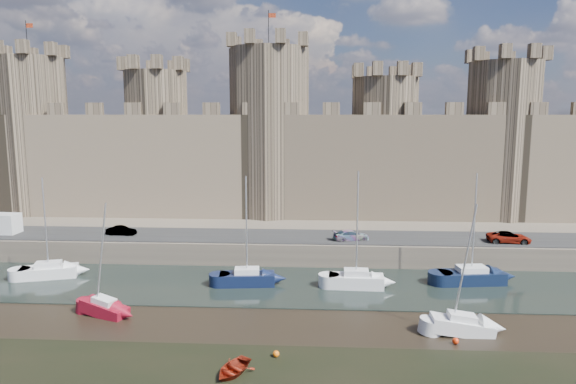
# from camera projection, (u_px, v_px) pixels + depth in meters

# --- Properties ---
(water_channel) EXTENTS (160.00, 12.00, 0.08)m
(water_channel) POSITION_uv_depth(u_px,v_px,m) (227.00, 285.00, 50.33)
(water_channel) COLOR black
(water_channel) RESTS_ON ground
(quay) EXTENTS (160.00, 60.00, 2.50)m
(quay) POSITION_uv_depth(u_px,v_px,m) (264.00, 207.00, 85.67)
(quay) COLOR #4C443A
(quay) RESTS_ON ground
(road) EXTENTS (160.00, 7.00, 0.10)m
(road) POSITION_uv_depth(u_px,v_px,m) (241.00, 236.00, 59.81)
(road) COLOR black
(road) RESTS_ON quay
(castle) EXTENTS (108.50, 11.00, 29.00)m
(castle) POSITION_uv_depth(u_px,v_px,m) (251.00, 149.00, 72.29)
(castle) COLOR #42382B
(castle) RESTS_ON quay
(car_1) EXTENTS (3.50, 1.43, 1.13)m
(car_1) POSITION_uv_depth(u_px,v_px,m) (121.00, 231.00, 60.05)
(car_1) COLOR gray
(car_1) RESTS_ON quay
(car_2) EXTENTS (4.34, 2.62, 1.18)m
(car_2) POSITION_uv_depth(u_px,v_px,m) (351.00, 235.00, 57.68)
(car_2) COLOR gray
(car_2) RESTS_ON quay
(car_3) EXTENTS (4.79, 2.50, 1.29)m
(car_3) POSITION_uv_depth(u_px,v_px,m) (509.00, 237.00, 56.50)
(car_3) COLOR gray
(car_3) RESTS_ON quay
(sailboat_0) EXTENTS (5.88, 3.64, 10.29)m
(sailboat_0) POSITION_uv_depth(u_px,v_px,m) (49.00, 271.00, 52.32)
(sailboat_0) COLOR silver
(sailboat_0) RESTS_ON ground
(sailboat_1) EXTENTS (5.53, 2.63, 10.71)m
(sailboat_1) POSITION_uv_depth(u_px,v_px,m) (247.00, 277.00, 50.03)
(sailboat_1) COLOR black
(sailboat_1) RESTS_ON ground
(sailboat_2) EXTENTS (5.31, 2.24, 11.28)m
(sailboat_2) POSITION_uv_depth(u_px,v_px,m) (356.00, 279.00, 49.28)
(sailboat_2) COLOR silver
(sailboat_2) RESTS_ON ground
(sailboat_3) EXTENTS (6.50, 3.18, 10.95)m
(sailboat_3) POSITION_uv_depth(u_px,v_px,m) (471.00, 276.00, 50.52)
(sailboat_3) COLOR black
(sailboat_3) RESTS_ON ground
(sailboat_4) EXTENTS (4.39, 2.91, 9.57)m
(sailboat_4) POSITION_uv_depth(u_px,v_px,m) (104.00, 307.00, 42.66)
(sailboat_4) COLOR maroon
(sailboat_4) RESTS_ON ground
(sailboat_5) EXTENTS (4.70, 1.86, 10.10)m
(sailboat_5) POSITION_uv_depth(u_px,v_px,m) (462.00, 325.00, 39.10)
(sailboat_5) COLOR silver
(sailboat_5) RESTS_ON ground
(dinghy_4) EXTENTS (3.24, 3.62, 0.62)m
(dinghy_4) POSITION_uv_depth(u_px,v_px,m) (233.00, 370.00, 33.02)
(dinghy_4) COLOR maroon
(dinghy_4) RESTS_ON ground
(buoy_1) EXTENTS (0.46, 0.46, 0.46)m
(buoy_1) POSITION_uv_depth(u_px,v_px,m) (276.00, 354.00, 35.40)
(buoy_1) COLOR orange
(buoy_1) RESTS_ON ground
(buoy_3) EXTENTS (0.48, 0.48, 0.48)m
(buoy_3) POSITION_uv_depth(u_px,v_px,m) (456.00, 341.00, 37.38)
(buoy_3) COLOR red
(buoy_3) RESTS_ON ground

